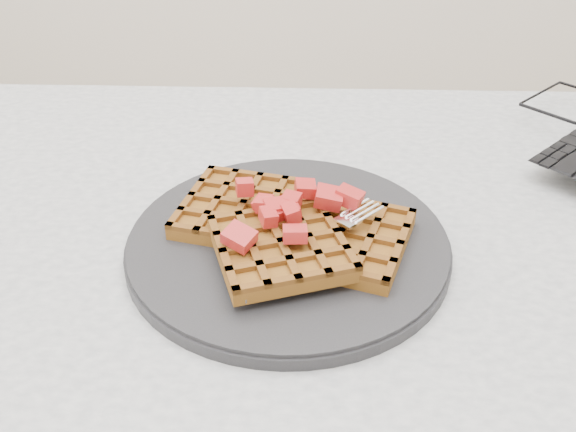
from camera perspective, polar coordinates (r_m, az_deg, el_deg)
The scene contains 5 objects.
table at distance 0.70m, azimuth 6.94°, elevation -10.94°, with size 1.20×0.80×0.75m.
plate at distance 0.62m, azimuth -0.00°, elevation -2.46°, with size 0.31×0.31×0.02m, color black.
waffles at distance 0.60m, azimuth 0.00°, elevation -1.21°, with size 0.24×0.22×0.03m.
strawberry_pile at distance 0.59m, azimuth -0.00°, elevation 1.12°, with size 0.15×0.15×0.02m, color #A11315, non-canonical shape.
fork at distance 0.58m, azimuth 3.07°, elevation -3.21°, with size 0.02×0.18×0.02m, color silver, non-canonical shape.
Camera 1 is at (-0.07, -0.49, 1.13)m, focal length 40.00 mm.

